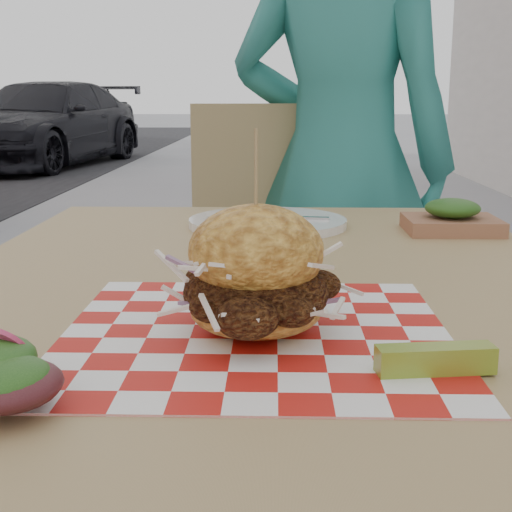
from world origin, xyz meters
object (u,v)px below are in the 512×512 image
Objects in this scene: car_dark at (45,124)px; sandwich at (256,278)px; patio_table at (264,346)px; diner at (340,165)px; patio_chair at (265,260)px.

sandwich is (3.25, -9.54, 0.21)m from car_dark.
car_dark is at bearing 109.17° from patio_table.
diner reaches higher than patio_table.
car_dark reaches higher than sandwich.
diner is at bearing 81.19° from sandwich.
diner is 1.03m from patio_table.
patio_table is at bearing -60.86° from car_dark.
sandwich is at bearing 99.32° from diner.
sandwich reaches higher than patio_table.
patio_chair is at bearing -58.87° from car_dark.
car_dark reaches higher than patio_chair.
car_dark is at bearing 108.80° from sandwich.
car_dark is at bearing 103.89° from patio_chair.
sandwich is at bearing -91.69° from patio_table.
diner is at bearing -1.59° from patio_chair.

